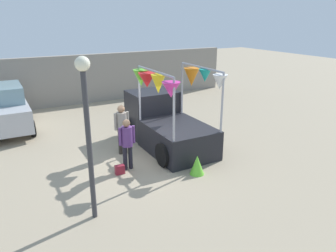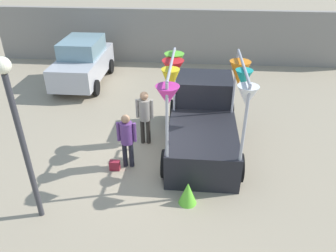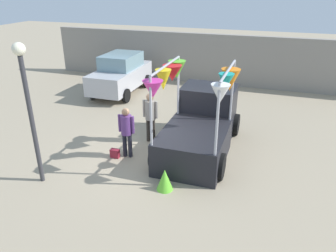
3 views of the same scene
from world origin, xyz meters
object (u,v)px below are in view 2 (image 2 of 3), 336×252
at_px(parked_car, 83,61).
at_px(street_lamp, 17,122).
at_px(person_customer, 127,136).
at_px(vendor_truck, 202,117).
at_px(person_vendor, 145,113).
at_px(folded_kite_bundle_lime, 188,193).
at_px(handbag, 115,165).

relative_size(parked_car, street_lamp, 1.06).
xyz_separation_m(parked_car, person_customer, (3.05, -5.83, 0.03)).
xyz_separation_m(vendor_truck, street_lamp, (-3.68, -3.38, 1.57)).
bearing_deg(vendor_truck, person_customer, -145.63).
relative_size(person_vendor, street_lamp, 0.46).
relative_size(person_customer, folded_kite_bundle_lime, 2.70).
bearing_deg(folded_kite_bundle_lime, street_lamp, -168.55).
height_order(person_vendor, street_lamp, street_lamp).
bearing_deg(person_vendor, street_lamp, -121.45).
relative_size(vendor_truck, folded_kite_bundle_lime, 6.94).
relative_size(parked_car, folded_kite_bundle_lime, 6.67).
xyz_separation_m(vendor_truck, person_customer, (-2.01, -1.37, 0.07)).
bearing_deg(person_vendor, vendor_truck, 5.19).
bearing_deg(vendor_truck, person_vendor, -174.81).
height_order(parked_car, person_customer, parked_car).
bearing_deg(person_customer, folded_kite_bundle_lime, -38.11).
xyz_separation_m(vendor_truck, handbag, (-2.36, -1.57, -0.77)).
height_order(vendor_truck, street_lamp, street_lamp).
xyz_separation_m(vendor_truck, person_vendor, (-1.70, -0.15, 0.14)).
distance_m(person_customer, street_lamp, 3.01).
distance_m(vendor_truck, parked_car, 6.74).
bearing_deg(handbag, person_customer, 29.74).
bearing_deg(parked_car, person_customer, -62.39).
distance_m(vendor_truck, person_customer, 2.43).
height_order(person_vendor, folded_kite_bundle_lime, person_vendor).
distance_m(vendor_truck, handbag, 2.94).
relative_size(person_customer, person_vendor, 0.94).
xyz_separation_m(parked_car, person_vendor, (3.35, -4.61, 0.11)).
distance_m(vendor_truck, person_vendor, 1.72).
bearing_deg(person_vendor, person_customer, -104.03).
bearing_deg(handbag, parked_car, 114.11).
xyz_separation_m(vendor_truck, folded_kite_bundle_lime, (-0.32, -2.70, -0.61)).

